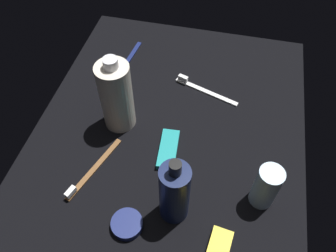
{
  "coord_description": "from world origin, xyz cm",
  "views": [
    {
      "loc": [
        -46.8,
        -10.87,
        64.88
      ],
      "look_at": [
        0.0,
        0.0,
        3.0
      ],
      "focal_mm": 36.03,
      "sensor_mm": 36.0,
      "label": 1
    }
  ],
  "objects": [
    {
      "name": "snack_bar_teal",
      "position": [
        -4.89,
        -1.2,
        0.75
      ],
      "size": [
        10.69,
        4.82,
        1.5
      ],
      "primitive_type": "cube",
      "rotation": [
        0.0,
        0.0,
        0.08
      ],
      "color": "teal",
      "rests_on": "ground_plane"
    },
    {
      "name": "deodorant_stick",
      "position": [
        -12.15,
        -22.61,
        5.34
      ],
      "size": [
        4.93,
        4.93,
        10.67
      ],
      "primitive_type": "cylinder",
      "color": "silver",
      "rests_on": "ground_plane"
    },
    {
      "name": "toothbrush_white",
      "position": [
        15.96,
        -5.65,
        0.61
      ],
      "size": [
        6.8,
        17.46,
        2.1
      ],
      "color": "white",
      "rests_on": "ground_plane"
    },
    {
      "name": "toothbrush_brown",
      "position": [
        -14.21,
        13.97,
        0.61
      ],
      "size": [
        17.42,
        6.96,
        2.1
      ],
      "color": "brown",
      "rests_on": "ground_plane"
    },
    {
      "name": "bodywash_bottle",
      "position": [
        1.1,
        12.24,
        9.07
      ],
      "size": [
        7.51,
        7.51,
        19.9
      ],
      "color": "silver",
      "rests_on": "ground_plane"
    },
    {
      "name": "toothbrush_navy",
      "position": [
        21.06,
        17.18,
        0.61
      ],
      "size": [
        18.01,
        3.38,
        2.1
      ],
      "color": "navy",
      "rests_on": "ground_plane"
    },
    {
      "name": "cream_tin_left",
      "position": [
        -24.0,
        2.7,
        0.87
      ],
      "size": [
        6.27,
        6.27,
        1.74
      ],
      "primitive_type": "cylinder",
      "color": "navy",
      "rests_on": "ground_plane"
    },
    {
      "name": "ground_plane",
      "position": [
        0.0,
        0.0,
        -0.6
      ],
      "size": [
        84.0,
        64.0,
        1.2
      ],
      "primitive_type": "cube",
      "color": "black"
    },
    {
      "name": "lotion_bottle",
      "position": [
        -18.75,
        -5.57,
        7.91
      ],
      "size": [
        5.78,
        5.78,
        18.16
      ],
      "color": "#141E44",
      "rests_on": "ground_plane"
    }
  ]
}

